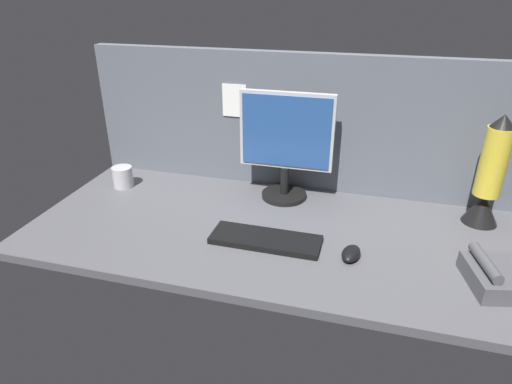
{
  "coord_description": "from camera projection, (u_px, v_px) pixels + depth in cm",
  "views": [
    {
      "loc": [
        26.89,
        -133.75,
        80.61
      ],
      "look_at": [
        -1.94,
        0.0,
        14.0
      ],
      "focal_mm": 31.1,
      "sensor_mm": 36.0,
      "label": 1
    }
  ],
  "objects": [
    {
      "name": "monitor",
      "position": [
        286.0,
        143.0,
        1.7
      ],
      "size": [
        36.43,
        18.0,
        42.68
      ],
      "color": "black",
      "rests_on": "ground_plane"
    },
    {
      "name": "mouse",
      "position": [
        351.0,
        253.0,
        1.4
      ],
      "size": [
        7.31,
        10.48,
        3.4
      ],
      "primitive_type": "ellipsoid",
      "rotation": [
        0.0,
        0.0,
        -0.19
      ],
      "color": "black",
      "rests_on": "ground_plane"
    },
    {
      "name": "desk_phone",
      "position": [
        498.0,
        276.0,
        1.27
      ],
      "size": [
        20.76,
        22.27,
        8.8
      ],
      "color": "#4C4C51",
      "rests_on": "ground_plane"
    },
    {
      "name": "mug_steel",
      "position": [
        123.0,
        177.0,
        1.87
      ],
      "size": [
        8.4,
        8.4,
        8.71
      ],
      "color": "#B2B2B7",
      "rests_on": "ground_plane"
    },
    {
      "name": "lava_lamp",
      "position": [
        489.0,
        180.0,
        1.54
      ],
      "size": [
        12.34,
        12.34,
        40.38
      ],
      "color": "black",
      "rests_on": "ground_plane"
    },
    {
      "name": "keyboard",
      "position": [
        266.0,
        240.0,
        1.49
      ],
      "size": [
        37.13,
        13.36,
        2.0
      ],
      "primitive_type": "cube",
      "rotation": [
        0.0,
        0.0,
        -0.01
      ],
      "color": "black",
      "rests_on": "ground_plane"
    },
    {
      "name": "ground_plane",
      "position": [
        283.0,
        232.0,
        1.58
      ],
      "size": [
        180.0,
        80.0,
        3.0
      ],
      "primitive_type": "cube",
      "color": "#515156"
    },
    {
      "name": "cubicle_wall_back",
      "position": [
        304.0,
        123.0,
        1.78
      ],
      "size": [
        180.0,
        5.5,
        55.09
      ],
      "color": "#565B66",
      "rests_on": "ground_plane"
    }
  ]
}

